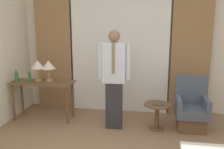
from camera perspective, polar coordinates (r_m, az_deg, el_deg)
wall_back at (r=5.37m, az=1.91°, el=6.04°), size 10.00×0.06×2.70m
curtain_sheer_center at (r=5.24m, az=1.74°, el=5.24°), size 2.03×0.06×2.58m
curtain_drape_left at (r=5.61m, az=-13.12°, el=5.39°), size 0.77×0.06×2.58m
curtain_drape_right at (r=5.27m, az=17.57°, el=4.70°), size 0.77×0.06×2.58m
desk at (r=5.07m, az=-15.57°, el=-3.05°), size 1.21×0.46×0.76m
table_lamp_left at (r=5.09m, az=-16.66°, el=2.00°), size 0.26×0.26×0.41m
table_lamp_right at (r=5.00m, az=-14.31°, el=1.95°), size 0.26×0.26×0.41m
bottle_near_edge at (r=5.04m, az=-18.31°, el=-0.56°), size 0.06×0.06×0.25m
bottle_by_lamp at (r=5.13m, az=-20.98°, el=-0.59°), size 0.07×0.07×0.24m
person at (r=4.39m, az=0.49°, el=-0.30°), size 0.58×0.21×1.77m
armchair at (r=4.76m, az=17.63°, el=-7.82°), size 0.56×0.56×0.94m
side_table at (r=4.57m, az=10.27°, el=-8.46°), size 0.48×0.48×0.48m
book at (r=4.52m, az=10.60°, el=-6.43°), size 0.19×0.21×0.03m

